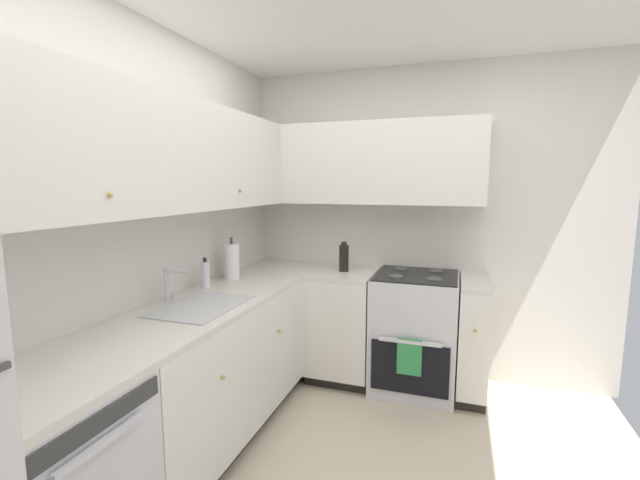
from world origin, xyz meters
name	(u,v)px	position (x,y,z in m)	size (l,w,h in m)	color
wall_back	(105,248)	(0.00, 1.44, 1.25)	(3.67, 0.05, 2.50)	silver
wall_right	(422,224)	(1.81, 0.00, 1.25)	(0.05, 2.94, 2.50)	silver
lower_cabinets_back	(210,373)	(0.41, 1.12, 0.43)	(1.55, 0.62, 0.85)	silver
countertop_back	(207,304)	(0.40, 1.12, 0.87)	(2.76, 0.60, 0.04)	beige
lower_cabinets_right	(378,330)	(1.49, 0.29, 0.43)	(0.62, 1.34, 0.85)	silver
countertop_right	(379,276)	(1.48, 0.29, 0.87)	(0.60, 1.34, 0.03)	beige
oven_range	(415,331)	(1.50, 0.00, 0.45)	(0.68, 0.62, 1.04)	silver
upper_cabinets_back	(162,155)	(0.24, 1.26, 1.74)	(2.44, 0.34, 0.63)	silver
upper_cabinets_right	(361,164)	(1.62, 0.47, 1.74)	(0.32, 1.89, 0.63)	silver
sink	(201,313)	(0.30, 1.09, 0.85)	(0.56, 0.40, 0.10)	#B7B7BC
faucet	(170,282)	(0.31, 1.30, 1.01)	(0.07, 0.16, 0.21)	silver
soap_bottle	(205,275)	(0.66, 1.30, 0.98)	(0.06, 0.06, 0.21)	silver
paper_towel_roll	(232,261)	(0.96, 1.28, 1.02)	(0.11, 0.11, 0.32)	white
oil_bottle	(344,258)	(1.48, 0.57, 1.00)	(0.08, 0.08, 0.24)	black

